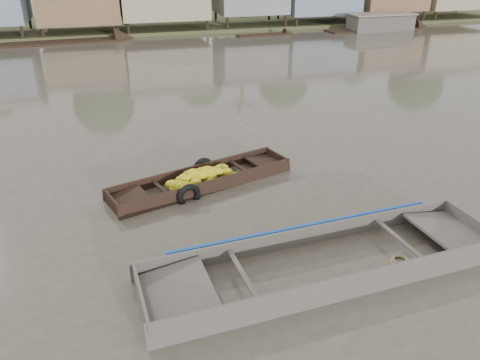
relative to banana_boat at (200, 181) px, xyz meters
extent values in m
plane|color=#4D473B|center=(-0.01, -2.22, -0.14)|extent=(120.00, 120.00, 0.00)
cube|color=#384723|center=(-0.01, 30.78, -0.14)|extent=(120.00, 12.00, 0.50)
cube|color=brown|center=(-3.81, 27.28, 2.06)|extent=(5.80, 4.60, 2.70)
cube|color=black|center=(0.07, 0.03, -0.22)|extent=(5.26, 2.50, 0.08)
cube|color=black|center=(-0.10, 0.57, -0.02)|extent=(5.11, 1.73, 0.49)
cube|color=black|center=(0.24, -0.51, -0.02)|extent=(5.11, 1.73, 0.49)
cube|color=black|center=(2.55, 0.81, -0.02)|extent=(0.40, 1.12, 0.47)
cube|color=black|center=(2.12, 0.67, 0.04)|extent=(1.16, 1.22, 0.19)
cube|color=black|center=(-2.41, -0.75, -0.02)|extent=(0.40, 1.12, 0.47)
cube|color=black|center=(-1.98, -0.61, 0.04)|extent=(1.16, 1.22, 0.19)
cube|color=black|center=(-1.12, -0.34, 0.08)|extent=(0.43, 1.09, 0.05)
cube|color=black|center=(1.25, 0.40, 0.08)|extent=(0.43, 1.09, 0.05)
ellipsoid|color=yellow|center=(0.22, 0.05, 0.26)|extent=(0.50, 0.42, 0.27)
ellipsoid|color=yellow|center=(-0.14, 0.21, 0.11)|extent=(0.40, 0.33, 0.21)
ellipsoid|color=yellow|center=(-0.41, -0.06, 0.17)|extent=(0.49, 0.41, 0.26)
ellipsoid|color=yellow|center=(0.07, 0.12, 0.24)|extent=(0.38, 0.31, 0.20)
ellipsoid|color=yellow|center=(0.78, 0.12, 0.11)|extent=(0.45, 0.38, 0.24)
ellipsoid|color=yellow|center=(-0.49, -0.43, 0.03)|extent=(0.49, 0.40, 0.26)
ellipsoid|color=yellow|center=(-0.18, 0.00, 0.26)|extent=(0.47, 0.39, 0.25)
ellipsoid|color=yellow|center=(-0.67, -0.24, 0.08)|extent=(0.50, 0.41, 0.26)
ellipsoid|color=yellow|center=(-0.52, -0.09, 0.15)|extent=(0.42, 0.35, 0.22)
ellipsoid|color=yellow|center=(0.28, -0.08, 0.14)|extent=(0.43, 0.35, 0.23)
ellipsoid|color=yellow|center=(-0.17, -0.31, 0.13)|extent=(0.38, 0.31, 0.20)
ellipsoid|color=yellow|center=(-0.54, -0.35, 0.07)|extent=(0.49, 0.41, 0.26)
ellipsoid|color=yellow|center=(0.53, 0.02, 0.20)|extent=(0.39, 0.32, 0.20)
ellipsoid|color=yellow|center=(-0.10, -0.10, 0.18)|extent=(0.46, 0.38, 0.24)
ellipsoid|color=yellow|center=(-0.01, 0.13, 0.17)|extent=(0.47, 0.39, 0.25)
ellipsoid|color=yellow|center=(0.41, 0.08, 0.19)|extent=(0.45, 0.37, 0.24)
ellipsoid|color=yellow|center=(0.16, -0.04, 0.18)|extent=(0.44, 0.37, 0.23)
ellipsoid|color=yellow|center=(-0.13, 0.16, 0.15)|extent=(0.44, 0.36, 0.23)
ellipsoid|color=yellow|center=(-0.45, -0.42, 0.02)|extent=(0.48, 0.40, 0.25)
ellipsoid|color=yellow|center=(-0.62, -0.51, -0.02)|extent=(0.39, 0.32, 0.21)
ellipsoid|color=yellow|center=(0.73, 0.45, 0.09)|extent=(0.48, 0.40, 0.26)
ellipsoid|color=yellow|center=(-0.17, 0.08, 0.16)|extent=(0.44, 0.36, 0.23)
ellipsoid|color=yellow|center=(-0.27, 0.21, 0.15)|extent=(0.39, 0.32, 0.21)
ellipsoid|color=yellow|center=(0.25, -0.24, 0.04)|extent=(0.40, 0.33, 0.21)
ellipsoid|color=yellow|center=(-0.46, -0.33, 0.08)|extent=(0.44, 0.36, 0.23)
ellipsoid|color=yellow|center=(-0.75, -0.27, 0.00)|extent=(0.38, 0.32, 0.20)
ellipsoid|color=yellow|center=(1.02, -0.01, 0.02)|extent=(0.41, 0.34, 0.22)
ellipsoid|color=yellow|center=(0.23, 0.45, 0.07)|extent=(0.41, 0.34, 0.22)
ellipsoid|color=yellow|center=(0.03, -0.13, 0.23)|extent=(0.47, 0.39, 0.25)
ellipsoid|color=yellow|center=(0.56, 0.46, 0.05)|extent=(0.43, 0.35, 0.23)
ellipsoid|color=yellow|center=(0.20, 0.41, 0.08)|extent=(0.43, 0.35, 0.23)
ellipsoid|color=yellow|center=(-0.80, -0.11, 0.06)|extent=(0.45, 0.37, 0.24)
cylinder|color=#3F6626|center=(-0.38, -0.11, 0.26)|extent=(0.04, 0.04, 0.17)
cylinder|color=#3F6626|center=(0.25, 0.09, 0.26)|extent=(0.04, 0.04, 0.17)
cylinder|color=#3F6626|center=(0.70, 0.23, 0.26)|extent=(0.04, 0.04, 0.17)
torus|color=black|center=(0.24, 0.76, 0.00)|extent=(0.70, 0.37, 0.68)
torus|color=black|center=(-0.46, -0.80, 0.00)|extent=(0.71, 0.37, 0.69)
cube|color=#47413C|center=(1.77, -4.43, -0.22)|extent=(7.65, 2.17, 0.08)
cube|color=#47413C|center=(1.70, -3.51, 0.05)|extent=(7.71, 0.73, 0.62)
cube|color=#47413C|center=(1.84, -5.35, 0.05)|extent=(7.71, 0.73, 0.62)
cube|color=#47413C|center=(5.54, -4.16, 0.05)|extent=(0.20, 1.88, 0.59)
cube|color=#47413C|center=(4.88, -4.20, 0.12)|extent=(1.42, 1.72, 0.24)
cube|color=#47413C|center=(-2.00, -4.71, 0.05)|extent=(0.20, 1.88, 0.59)
cube|color=#47413C|center=(-1.34, -4.66, 0.12)|extent=(1.42, 1.72, 0.24)
cube|color=#47413C|center=(-0.03, -4.56, 0.17)|extent=(0.23, 1.81, 0.05)
cube|color=#47413C|center=(3.57, -4.30, 0.17)|extent=(0.23, 1.81, 0.05)
cube|color=#665E54|center=(1.77, -4.43, -0.17)|extent=(5.84, 1.89, 0.02)
cube|color=#1147AA|center=(1.70, -3.45, 0.28)|extent=(6.23, 0.55, 0.15)
torus|color=olive|center=(3.42, -4.62, -0.15)|extent=(0.43, 0.43, 0.06)
torus|color=olive|center=(3.42, -4.62, -0.11)|extent=(0.35, 0.35, 0.06)
cube|color=black|center=(18.61, 23.05, -0.19)|extent=(8.09, 2.27, 0.35)
cube|color=black|center=(-5.10, 23.74, -0.19)|extent=(7.88, 2.30, 0.35)
cube|color=black|center=(9.20, 22.86, -0.19)|extent=(3.92, 1.01, 0.35)
cube|color=black|center=(18.99, 22.78, 0.41)|extent=(5.00, 2.00, 1.20)
camera|label=1|loc=(-2.03, -11.54, 5.86)|focal=35.00mm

